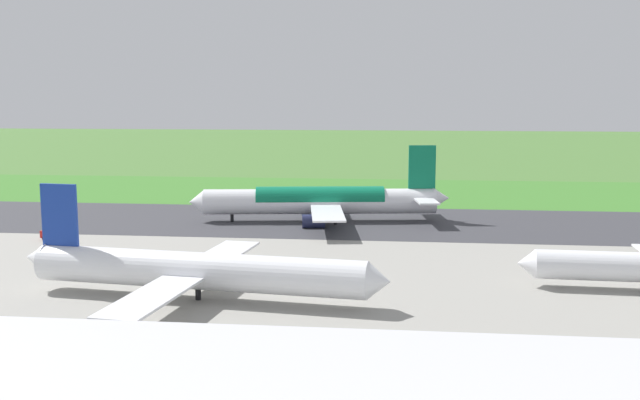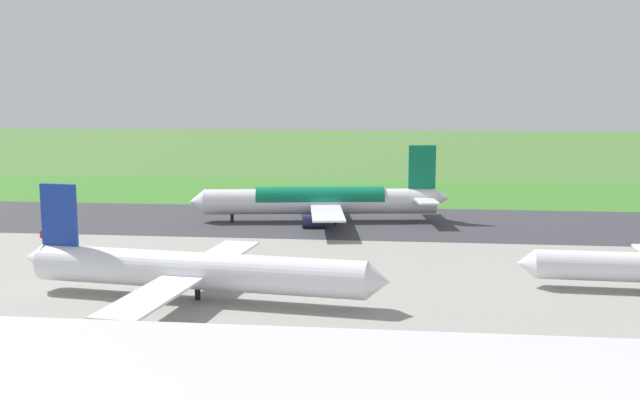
{
  "view_description": "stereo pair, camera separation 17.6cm",
  "coord_description": "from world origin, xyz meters",
  "px_view_note": "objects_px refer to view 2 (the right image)",
  "views": [
    {
      "loc": [
        -9.92,
        146.03,
        25.87
      ],
      "look_at": [
        6.16,
        0.0,
        4.5
      ],
      "focal_mm": 40.27,
      "sensor_mm": 36.0,
      "label": 1
    },
    {
      "loc": [
        -10.1,
        146.01,
        25.87
      ],
      "look_at": [
        6.16,
        0.0,
        4.5
      ],
      "focal_mm": 40.27,
      "sensor_mm": 36.0,
      "label": 2
    }
  ],
  "objects_px": {
    "no_stopping_sign": "(321,191)",
    "traffic_cone_orange": "(296,197)",
    "airliner_parked_mid": "(195,270)",
    "service_truck_baggage": "(56,234)",
    "airliner_main": "(322,201)"
  },
  "relations": [
    {
      "from": "airliner_main",
      "to": "no_stopping_sign",
      "type": "distance_m",
      "value": 38.63
    },
    {
      "from": "airliner_parked_mid",
      "to": "no_stopping_sign",
      "type": "bearing_deg",
      "value": -93.2
    },
    {
      "from": "airliner_parked_mid",
      "to": "no_stopping_sign",
      "type": "relative_size",
      "value": 22.47
    },
    {
      "from": "service_truck_baggage",
      "to": "no_stopping_sign",
      "type": "bearing_deg",
      "value": -122.58
    },
    {
      "from": "service_truck_baggage",
      "to": "no_stopping_sign",
      "type": "xyz_separation_m",
      "value": [
        -40.88,
        -63.99,
        -0.08
      ]
    },
    {
      "from": "airliner_parked_mid",
      "to": "no_stopping_sign",
      "type": "height_order",
      "value": "airliner_parked_mid"
    },
    {
      "from": "no_stopping_sign",
      "to": "traffic_cone_orange",
      "type": "bearing_deg",
      "value": 33.22
    },
    {
      "from": "airliner_main",
      "to": "no_stopping_sign",
      "type": "relative_size",
      "value": 24.56
    },
    {
      "from": "airliner_main",
      "to": "traffic_cone_orange",
      "type": "xyz_separation_m",
      "value": [
        10.52,
        -34.21,
        -4.08
      ]
    },
    {
      "from": "airliner_main",
      "to": "traffic_cone_orange",
      "type": "bearing_deg",
      "value": -72.9
    },
    {
      "from": "service_truck_baggage",
      "to": "traffic_cone_orange",
      "type": "xyz_separation_m",
      "value": [
        -34.68,
        -59.93,
        -1.13
      ]
    },
    {
      "from": "no_stopping_sign",
      "to": "traffic_cone_orange",
      "type": "distance_m",
      "value": 7.48
    },
    {
      "from": "service_truck_baggage",
      "to": "no_stopping_sign",
      "type": "height_order",
      "value": "service_truck_baggage"
    },
    {
      "from": "airliner_parked_mid",
      "to": "service_truck_baggage",
      "type": "bearing_deg",
      "value": -43.58
    },
    {
      "from": "airliner_parked_mid",
      "to": "traffic_cone_orange",
      "type": "height_order",
      "value": "airliner_parked_mid"
    }
  ]
}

